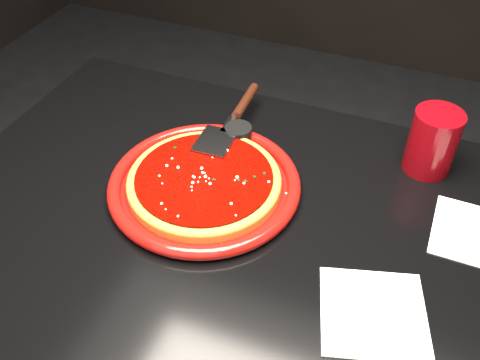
% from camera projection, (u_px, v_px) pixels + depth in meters
% --- Properties ---
extents(table, '(1.20, 0.80, 0.75)m').
position_uv_depth(table, '(250.00, 341.00, 1.19)').
color(table, black).
rests_on(table, floor).
extents(plate, '(0.46, 0.46, 0.03)m').
position_uv_depth(plate, '(204.00, 184.00, 1.00)').
color(plate, maroon).
rests_on(plate, table).
extents(pizza_crust, '(0.36, 0.36, 0.01)m').
position_uv_depth(pizza_crust, '(204.00, 183.00, 1.00)').
color(pizza_crust, olive).
rests_on(pizza_crust, plate).
extents(pizza_crust_rim, '(0.36, 0.36, 0.02)m').
position_uv_depth(pizza_crust_rim, '(204.00, 180.00, 1.00)').
color(pizza_crust_rim, olive).
rests_on(pizza_crust_rim, plate).
extents(pizza_sauce, '(0.32, 0.32, 0.01)m').
position_uv_depth(pizza_sauce, '(204.00, 178.00, 0.99)').
color(pizza_sauce, '#640400').
rests_on(pizza_sauce, plate).
extents(parmesan_dusting, '(0.25, 0.25, 0.01)m').
position_uv_depth(parmesan_dusting, '(204.00, 175.00, 0.99)').
color(parmesan_dusting, '#FFF7CB').
rests_on(parmesan_dusting, plate).
extents(basil_flecks, '(0.23, 0.23, 0.00)m').
position_uv_depth(basil_flecks, '(204.00, 175.00, 0.99)').
color(basil_flecks, black).
rests_on(basil_flecks, plate).
extents(pizza_server, '(0.09, 0.30, 0.02)m').
position_uv_depth(pizza_server, '(232.00, 119.00, 1.11)').
color(pizza_server, silver).
rests_on(pizza_server, plate).
extents(cup, '(0.10, 0.10, 0.13)m').
position_uv_depth(cup, '(433.00, 142.00, 1.02)').
color(cup, maroon).
rests_on(cup, table).
extents(napkin_a, '(0.20, 0.20, 0.00)m').
position_uv_depth(napkin_a, '(373.00, 313.00, 0.81)').
color(napkin_a, white).
rests_on(napkin_a, table).
extents(napkin_b, '(0.14, 0.15, 0.00)m').
position_uv_depth(napkin_b, '(473.00, 234.00, 0.93)').
color(napkin_b, white).
rests_on(napkin_b, table).
extents(ramekin, '(0.07, 0.07, 0.04)m').
position_uv_depth(ramekin, '(238.00, 136.00, 1.10)').
color(ramekin, black).
rests_on(ramekin, table).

